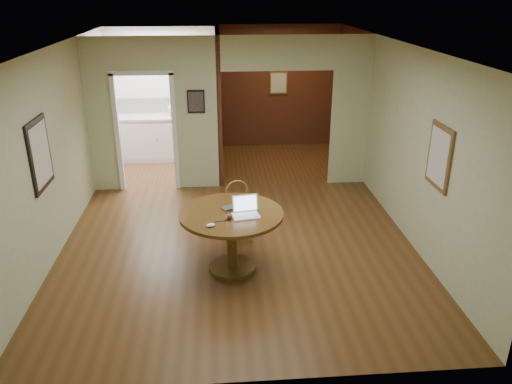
{
  "coord_description": "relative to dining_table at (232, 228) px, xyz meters",
  "views": [
    {
      "loc": [
        -0.25,
        -6.15,
        3.45
      ],
      "look_at": [
        0.23,
        -0.2,
        0.98
      ],
      "focal_mm": 35.0,
      "sensor_mm": 36.0,
      "label": 1
    }
  ],
  "objects": [
    {
      "name": "room_shell",
      "position": [
        -0.36,
        3.57,
        0.68
      ],
      "size": [
        5.2,
        7.5,
        5.0
      ],
      "color": "white",
      "rests_on": "ground"
    },
    {
      "name": "chair",
      "position": [
        0.13,
        0.9,
        -0.12
      ],
      "size": [
        0.45,
        0.45,
        0.88
      ],
      "rotation": [
        0.0,
        0.0,
        0.23
      ],
      "color": "olive",
      "rests_on": "ground"
    },
    {
      "name": "kitchen_cabinet",
      "position": [
        -1.24,
        4.67,
        -0.14
      ],
      "size": [
        2.06,
        0.6,
        0.94
      ],
      "color": "white",
      "rests_on": "ground"
    },
    {
      "name": "wine_glass",
      "position": [
        -0.03,
        -0.2,
        0.26
      ],
      "size": [
        0.08,
        0.08,
        0.09
      ],
      "primitive_type": null,
      "color": "white",
      "rests_on": "dining_table"
    },
    {
      "name": "closed_laptop",
      "position": [
        0.07,
        0.11,
        0.23
      ],
      "size": [
        0.39,
        0.34,
        0.03
      ],
      "primitive_type": "imported",
      "rotation": [
        0.0,
        0.0,
        0.45
      ],
      "color": "#B1B1B6",
      "rests_on": "dining_table"
    },
    {
      "name": "grocery_bag",
      "position": [
        -1.02,
        4.67,
        0.47
      ],
      "size": [
        0.3,
        0.27,
        0.27
      ],
      "primitive_type": "ellipsoid",
      "rotation": [
        0.0,
        0.0,
        0.12
      ],
      "color": "beige",
      "rests_on": "kitchen_cabinet"
    },
    {
      "name": "dining_table",
      "position": [
        0.0,
        0.0,
        0.0
      ],
      "size": [
        1.32,
        1.32,
        0.82
      ],
      "rotation": [
        0.0,
        0.0,
        -0.09
      ],
      "color": "brown",
      "rests_on": "ground"
    },
    {
      "name": "mouse",
      "position": [
        -0.26,
        -0.38,
        0.24
      ],
      "size": [
        0.13,
        0.1,
        0.05
      ],
      "primitive_type": "ellipsoid",
      "rotation": [
        0.0,
        0.0,
        0.37
      ],
      "color": "white",
      "rests_on": "dining_table"
    },
    {
      "name": "pen",
      "position": [
        -0.15,
        -0.25,
        0.22
      ],
      "size": [
        0.15,
        0.04,
        0.01
      ],
      "primitive_type": "cylinder",
      "rotation": [
        0.0,
        1.57,
        0.19
      ],
      "color": "#0C1057",
      "rests_on": "dining_table"
    },
    {
      "name": "floor",
      "position": [
        0.11,
        0.47,
        -0.61
      ],
      "size": [
        5.0,
        5.0,
        0.0
      ],
      "primitive_type": "plane",
      "color": "#4E3216",
      "rests_on": "ground"
    },
    {
      "name": "open_laptop",
      "position": [
        0.18,
        -0.06,
        0.28
      ],
      "size": [
        0.36,
        0.33,
        0.23
      ],
      "rotation": [
        0.0,
        0.0,
        0.17
      ],
      "color": "white",
      "rests_on": "dining_table"
    }
  ]
}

